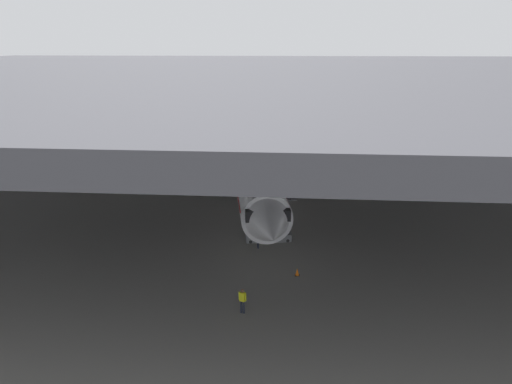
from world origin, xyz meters
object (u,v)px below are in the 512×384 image
(airplane_main, at_px, (252,170))
(boarding_stairs, at_px, (269,232))
(crew_worker_near_nose, at_px, (242,299))
(crew_worker_by_stairs, at_px, (258,237))
(traffic_cone_orange, at_px, (297,272))

(airplane_main, xyz_separation_m, boarding_stairs, (2.52, -10.89, -2.89))
(boarding_stairs, xyz_separation_m, crew_worker_near_nose, (-1.00, -12.78, 0.24))
(crew_worker_by_stairs, height_order, traffic_cone_orange, crew_worker_by_stairs)
(traffic_cone_orange, bearing_deg, crew_worker_by_stairs, 123.88)
(airplane_main, bearing_deg, crew_worker_near_nose, -86.32)
(crew_worker_near_nose, xyz_separation_m, traffic_cone_orange, (3.54, 5.78, -0.70))
(boarding_stairs, distance_m, crew_worker_by_stairs, 2.14)
(crew_worker_near_nose, bearing_deg, airplane_main, 93.68)
(boarding_stairs, bearing_deg, crew_worker_near_nose, -94.45)
(airplane_main, height_order, crew_worker_by_stairs, airplane_main)
(crew_worker_near_nose, bearing_deg, boarding_stairs, 85.55)
(boarding_stairs, relative_size, traffic_cone_orange, 8.12)
(crew_worker_by_stairs, distance_m, traffic_cone_orange, 6.12)
(boarding_stairs, bearing_deg, crew_worker_by_stairs, -113.35)
(boarding_stairs, bearing_deg, airplane_main, 103.03)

